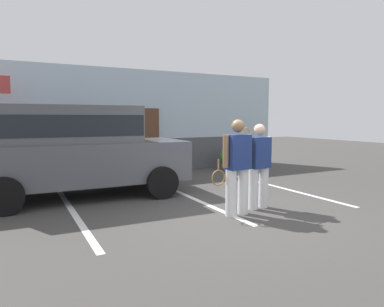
{
  "coord_description": "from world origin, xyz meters",
  "views": [
    {
      "loc": [
        -3.63,
        -5.09,
        1.79
      ],
      "look_at": [
        -0.32,
        1.2,
        1.05
      ],
      "focal_mm": 32.11,
      "sensor_mm": 36.0,
      "label": 1
    }
  ],
  "objects_px": {
    "parked_suv": "(77,147)",
    "potted_plant_by_porch": "(227,158)",
    "tennis_player_woman": "(259,165)",
    "tennis_player_man": "(237,166)"
  },
  "relations": [
    {
      "from": "tennis_player_man",
      "to": "tennis_player_woman",
      "type": "height_order",
      "value": "tennis_player_man"
    },
    {
      "from": "tennis_player_woman",
      "to": "potted_plant_by_porch",
      "type": "height_order",
      "value": "tennis_player_woman"
    },
    {
      "from": "tennis_player_man",
      "to": "potted_plant_by_porch",
      "type": "distance_m",
      "value": 5.74
    },
    {
      "from": "parked_suv",
      "to": "potted_plant_by_porch",
      "type": "height_order",
      "value": "parked_suv"
    },
    {
      "from": "tennis_player_woman",
      "to": "potted_plant_by_porch",
      "type": "relative_size",
      "value": 2.34
    },
    {
      "from": "parked_suv",
      "to": "tennis_player_man",
      "type": "bearing_deg",
      "value": -49.1
    },
    {
      "from": "tennis_player_woman",
      "to": "potted_plant_by_porch",
      "type": "distance_m",
      "value": 5.27
    },
    {
      "from": "parked_suv",
      "to": "potted_plant_by_porch",
      "type": "distance_m",
      "value": 5.75
    },
    {
      "from": "tennis_player_man",
      "to": "tennis_player_woman",
      "type": "relative_size",
      "value": 1.05
    },
    {
      "from": "tennis_player_man",
      "to": "tennis_player_woman",
      "type": "xyz_separation_m",
      "value": [
        0.64,
        0.18,
        -0.03
      ]
    }
  ]
}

